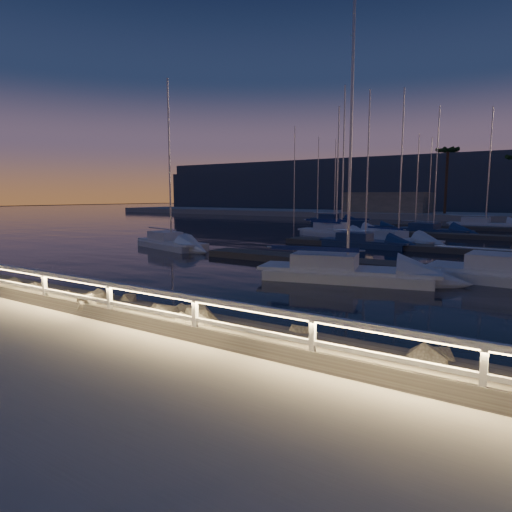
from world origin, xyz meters
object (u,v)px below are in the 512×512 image
(sailboat_a, at_px, (170,242))
(sailboat_e, at_px, (335,232))
(sailboat_g, at_px, (396,239))
(sailboat_f, at_px, (363,242))
(sailboat_i, at_px, (364,226))
(sailboat_b, at_px, (342,271))
(sailboat_j, at_px, (339,231))
(sailboat_n, at_px, (483,224))
(sailboat_m, at_px, (333,219))
(sailboat_k, at_px, (431,230))
(guard_rail, at_px, (162,302))

(sailboat_a, relative_size, sailboat_e, 1.01)
(sailboat_g, bearing_deg, sailboat_f, -88.19)
(sailboat_g, xyz_separation_m, sailboat_i, (-7.84, 13.77, 0.00))
(sailboat_b, distance_m, sailboat_j, 24.26)
(sailboat_e, relative_size, sailboat_g, 0.99)
(sailboat_f, bearing_deg, sailboat_i, 112.49)
(sailboat_f, distance_m, sailboat_j, 9.93)
(sailboat_n, bearing_deg, sailboat_e, -114.81)
(sailboat_a, relative_size, sailboat_b, 0.89)
(sailboat_a, bearing_deg, sailboat_e, 84.03)
(sailboat_i, distance_m, sailboat_m, 14.82)
(sailboat_i, bearing_deg, sailboat_a, -113.69)
(sailboat_a, xyz_separation_m, sailboat_f, (11.78, 8.84, -0.04))
(sailboat_b, xyz_separation_m, sailboat_g, (-2.77, 17.63, -0.05))
(sailboat_f, bearing_deg, sailboat_a, -140.71)
(sailboat_j, relative_size, sailboat_m, 1.19)
(sailboat_a, relative_size, sailboat_i, 1.17)
(sailboat_i, bearing_deg, sailboat_m, 116.06)
(sailboat_g, xyz_separation_m, sailboat_k, (0.06, 11.92, 0.01))
(sailboat_i, bearing_deg, sailboat_j, -96.74)
(sailboat_m, bearing_deg, sailboat_e, -63.94)
(guard_rail, distance_m, sailboat_i, 44.73)
(sailboat_k, distance_m, sailboat_m, 21.76)
(guard_rail, relative_size, sailboat_e, 3.61)
(guard_rail, relative_size, sailboat_f, 3.75)
(sailboat_f, xyz_separation_m, sailboat_m, (-15.53, 29.10, 0.03))
(sailboat_a, height_order, sailboat_f, sailboat_a)
(sailboat_b, bearing_deg, sailboat_j, 99.39)
(sailboat_b, bearing_deg, sailboat_a, 147.97)
(sailboat_g, bearing_deg, sailboat_b, -57.58)
(sailboat_e, height_order, sailboat_n, sailboat_n)
(sailboat_f, xyz_separation_m, sailboat_n, (4.78, 28.05, 0.06))
(sailboat_a, height_order, sailboat_i, sailboat_a)
(sailboat_a, xyz_separation_m, sailboat_k, (13.31, 24.44, -0.03))
(sailboat_e, xyz_separation_m, sailboat_f, (5.36, -6.78, -0.03))
(sailboat_a, height_order, sailboat_b, sailboat_b)
(sailboat_f, xyz_separation_m, sailboat_k, (1.53, 15.60, 0.00))
(sailboat_g, bearing_deg, sailboat_m, 147.25)
(sailboat_f, distance_m, sailboat_g, 3.95)
(guard_rail, height_order, sailboat_f, sailboat_f)
(sailboat_a, distance_m, sailboat_m, 38.13)
(sailboat_f, distance_m, sailboat_m, 32.99)
(guard_rail, distance_m, sailboat_f, 26.33)
(sailboat_i, bearing_deg, sailboat_k, -25.22)
(sailboat_e, bearing_deg, sailboat_b, -48.66)
(sailboat_a, xyz_separation_m, sailboat_j, (6.26, 17.10, 0.02))
(sailboat_n, bearing_deg, guard_rail, -89.51)
(guard_rail, bearing_deg, sailboat_a, 133.83)
(guard_rail, bearing_deg, sailboat_i, 104.21)
(sailboat_k, height_order, sailboat_m, sailboat_k)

